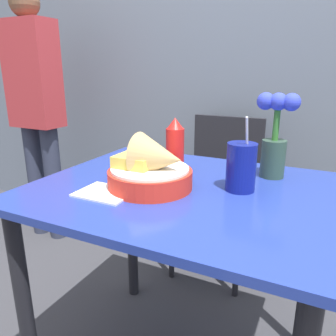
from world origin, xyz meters
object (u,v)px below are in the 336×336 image
Objects in this scene: drink_cup at (241,169)px; person_standing at (36,104)px; food_basket at (153,170)px; ketchup_bottle at (175,145)px; chair_far_window at (221,179)px; flower_vase at (275,136)px.

person_standing reaches higher than drink_cup.
ketchup_bottle is at bearing 96.03° from food_basket.
chair_far_window is 1.24m from person_standing.
drink_cup is (0.28, -0.75, 0.30)m from chair_far_window.
drink_cup is 0.20m from flower_vase.
ketchup_bottle is 0.68× the size of flower_vase.
chair_far_window is 0.55× the size of person_standing.
flower_vase is at bearing -58.97° from chair_far_window.
chair_far_window is 0.86m from drink_cup.
chair_far_window is 3.27× the size of food_basket.
person_standing is at bearing 158.84° from ketchup_bottle.
chair_far_window is at bearing 9.29° from person_standing.
ketchup_bottle is 0.83× the size of drink_cup.
flower_vase is (0.07, 0.18, 0.07)m from drink_cup.
drink_cup is 0.81× the size of flower_vase.
food_basket is 1.38m from person_standing.
person_standing reaches higher than flower_vase.
food_basket is at bearing -29.05° from person_standing.
person_standing reaches higher than chair_far_window.
flower_vase reaches higher than food_basket.
food_basket is 0.43m from flower_vase.
flower_vase reaches higher than chair_far_window.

